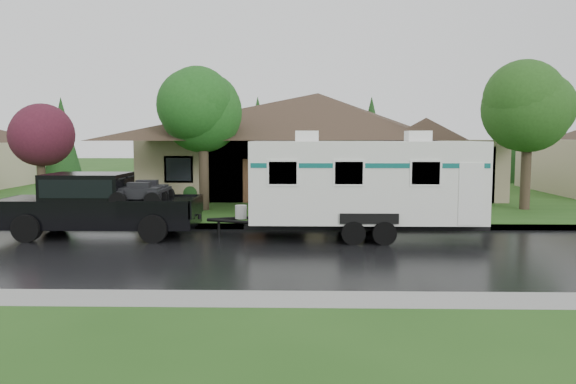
# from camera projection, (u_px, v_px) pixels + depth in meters

# --- Properties ---
(ground) EXTENTS (140.00, 140.00, 0.00)m
(ground) POSITION_uv_depth(u_px,v_px,m) (268.00, 240.00, 18.05)
(ground) COLOR #265119
(ground) RESTS_ON ground
(road) EXTENTS (140.00, 8.00, 0.01)m
(road) POSITION_uv_depth(u_px,v_px,m) (264.00, 253.00, 16.06)
(road) COLOR black
(road) RESTS_ON ground
(curb) EXTENTS (140.00, 0.50, 0.15)m
(curb) POSITION_uv_depth(u_px,v_px,m) (272.00, 227.00, 20.28)
(curb) COLOR gray
(curb) RESTS_ON ground
(lawn) EXTENTS (140.00, 26.00, 0.15)m
(lawn) POSITION_uv_depth(u_px,v_px,m) (283.00, 192.00, 32.97)
(lawn) COLOR #265119
(lawn) RESTS_ON ground
(house_main) EXTENTS (19.44, 10.80, 6.90)m
(house_main) POSITION_uv_depth(u_px,v_px,m) (323.00, 132.00, 31.41)
(house_main) COLOR gray
(house_main) RESTS_ON lawn
(tree_left_green) EXTENTS (3.83, 3.83, 6.35)m
(tree_left_green) POSITION_uv_depth(u_px,v_px,m) (203.00, 108.00, 23.96)
(tree_left_green) COLOR #382B1E
(tree_left_green) RESTS_ON lawn
(tree_red) EXTENTS (2.72, 2.72, 4.51)m
(tree_red) POSITION_uv_depth(u_px,v_px,m) (40.00, 138.00, 23.90)
(tree_red) COLOR #382B1E
(tree_red) RESTS_ON lawn
(tree_right_green) EXTENTS (3.88, 3.88, 6.42)m
(tree_right_green) POSITION_uv_depth(u_px,v_px,m) (528.00, 107.00, 24.16)
(tree_right_green) COLOR #382B1E
(tree_right_green) RESTS_ON lawn
(shrub_row) EXTENTS (13.60, 1.00, 1.00)m
(shrub_row) POSITION_uv_depth(u_px,v_px,m) (321.00, 192.00, 27.19)
(shrub_row) COLOR #143814
(shrub_row) RESTS_ON lawn
(pickup_truck) EXTENTS (6.33, 2.40, 2.11)m
(pickup_truck) POSITION_uv_depth(u_px,v_px,m) (97.00, 203.00, 18.53)
(pickup_truck) COLOR black
(pickup_truck) RESTS_ON ground
(travel_trailer) EXTENTS (7.80, 2.74, 3.50)m
(travel_trailer) POSITION_uv_depth(u_px,v_px,m) (365.00, 182.00, 18.26)
(travel_trailer) COLOR white
(travel_trailer) RESTS_ON ground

